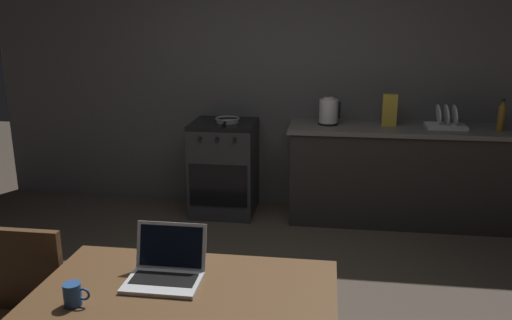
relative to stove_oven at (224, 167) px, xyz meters
The scene contains 12 objects.
back_wall 1.28m from the stove_oven, 23.92° to the left, with size 6.40×0.10×2.78m, color #525151.
kitchen_counter 1.71m from the stove_oven, ahead, with size 2.16×0.64×0.90m.
stove_oven is the anchor object (origin of this frame).
dining_table 2.91m from the stove_oven, 81.94° to the right, with size 1.27×0.81×0.74m.
chair 2.78m from the stove_oven, 99.17° to the right, with size 0.40×0.40×0.88m.
laptop 2.79m from the stove_oven, 83.81° to the right, with size 0.32×0.28×0.22m.
electric_kettle 1.14m from the stove_oven, ahead, with size 0.20×0.18×0.25m.
bottle 2.54m from the stove_oven, ahead, with size 0.06×0.06×0.28m.
frying_pan 0.48m from the stove_oven, 33.33° to the right, with size 0.23×0.40×0.05m.
coffee_mug 3.02m from the stove_oven, 90.04° to the right, with size 0.11×0.07×0.09m.
cereal_box 1.64m from the stove_oven, ahead, with size 0.13×0.05×0.29m.
dish_rack 2.09m from the stove_oven, ahead, with size 0.34×0.26×0.21m.
Camera 1 is at (0.48, -2.73, 1.83)m, focal length 36.13 mm.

